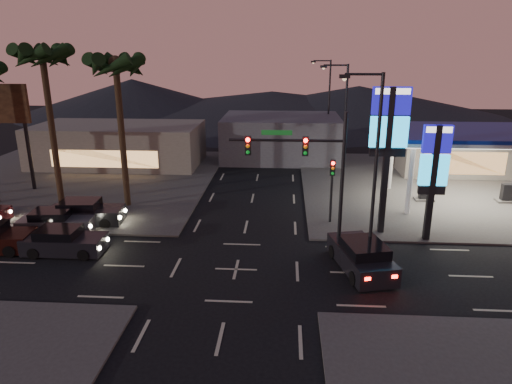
# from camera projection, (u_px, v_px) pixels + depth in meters

# --- Properties ---
(ground) EXTENTS (140.00, 140.00, 0.00)m
(ground) POSITION_uv_depth(u_px,v_px,m) (236.00, 269.00, 23.89)
(ground) COLOR black
(ground) RESTS_ON ground
(corner_lot_ne) EXTENTS (24.00, 24.00, 0.12)m
(corner_lot_ne) POSITION_uv_depth(u_px,v_px,m) (447.00, 187.00, 38.12)
(corner_lot_ne) COLOR #47443F
(corner_lot_ne) RESTS_ON ground
(corner_lot_nw) EXTENTS (24.00, 24.00, 0.12)m
(corner_lot_nw) POSITION_uv_depth(u_px,v_px,m) (75.00, 180.00, 40.11)
(corner_lot_nw) COLOR #47443F
(corner_lot_nw) RESTS_ON ground
(gas_station) EXTENTS (12.20, 8.20, 5.47)m
(gas_station) POSITION_uv_depth(u_px,v_px,m) (474.00, 136.00, 32.81)
(gas_station) COLOR silver
(gas_station) RESTS_ON ground
(convenience_store) EXTENTS (10.00, 6.00, 4.00)m
(convenience_store) POSITION_uv_depth(u_px,v_px,m) (453.00, 151.00, 42.18)
(convenience_store) COLOR #726B5B
(convenience_store) RESTS_ON ground
(pylon_sign_tall) EXTENTS (2.20, 0.35, 9.00)m
(pylon_sign_tall) POSITION_uv_depth(u_px,v_px,m) (389.00, 132.00, 26.69)
(pylon_sign_tall) COLOR black
(pylon_sign_tall) RESTS_ON ground
(pylon_sign_short) EXTENTS (1.60, 0.35, 7.00)m
(pylon_sign_short) POSITION_uv_depth(u_px,v_px,m) (434.00, 166.00, 26.10)
(pylon_sign_short) COLOR black
(pylon_sign_short) RESTS_ON ground
(traffic_signal_mast) EXTENTS (6.10, 0.39, 8.00)m
(traffic_signal_mast) POSITION_uv_depth(u_px,v_px,m) (310.00, 165.00, 23.99)
(traffic_signal_mast) COLOR black
(traffic_signal_mast) RESTS_ON ground
(pedestal_signal) EXTENTS (0.32, 0.39, 4.30)m
(pedestal_signal) POSITION_uv_depth(u_px,v_px,m) (332.00, 181.00, 29.33)
(pedestal_signal) COLOR black
(pedestal_signal) RESTS_ON ground
(streetlight_near) EXTENTS (2.14, 0.25, 10.00)m
(streetlight_near) POSITION_uv_depth(u_px,v_px,m) (372.00, 161.00, 22.72)
(streetlight_near) COLOR black
(streetlight_near) RESTS_ON ground
(streetlight_mid) EXTENTS (2.14, 0.25, 10.00)m
(streetlight_mid) POSITION_uv_depth(u_px,v_px,m) (342.00, 121.00, 35.10)
(streetlight_mid) COLOR black
(streetlight_mid) RESTS_ON ground
(streetlight_far) EXTENTS (2.14, 0.25, 10.00)m
(streetlight_far) POSITION_uv_depth(u_px,v_px,m) (327.00, 102.00, 48.43)
(streetlight_far) COLOR black
(streetlight_far) RESTS_ON ground
(palm_a) EXTENTS (4.41, 4.41, 10.86)m
(palm_a) POSITION_uv_depth(u_px,v_px,m) (116.00, 74.00, 30.68)
(palm_a) COLOR black
(palm_a) RESTS_ON ground
(palm_b) EXTENTS (4.41, 4.41, 11.46)m
(palm_b) POSITION_uv_depth(u_px,v_px,m) (43.00, 66.00, 30.83)
(palm_b) COLOR black
(palm_b) RESTS_ON ground
(building_far_west) EXTENTS (16.00, 8.00, 4.00)m
(building_far_west) POSITION_uv_depth(u_px,v_px,m) (119.00, 145.00, 45.12)
(building_far_west) COLOR #726B5B
(building_far_west) RESTS_ON ground
(building_far_mid) EXTENTS (12.00, 9.00, 4.40)m
(building_far_mid) POSITION_uv_depth(u_px,v_px,m) (281.00, 137.00, 47.87)
(building_far_mid) COLOR #4C4C51
(building_far_mid) RESTS_ON ground
(hill_left) EXTENTS (40.00, 40.00, 6.00)m
(hill_left) POSITION_uv_depth(u_px,v_px,m) (133.00, 96.00, 81.68)
(hill_left) COLOR black
(hill_left) RESTS_ON ground
(hill_right) EXTENTS (50.00, 50.00, 5.00)m
(hill_right) POSITION_uv_depth(u_px,v_px,m) (358.00, 101.00, 79.35)
(hill_right) COLOR black
(hill_right) RESTS_ON ground
(hill_center) EXTENTS (60.00, 60.00, 4.00)m
(hill_center) POSITION_uv_depth(u_px,v_px,m) (272.00, 103.00, 80.43)
(hill_center) COLOR black
(hill_center) RESTS_ON ground
(car_lane_a_front) EXTENTS (4.59, 1.97, 1.49)m
(car_lane_a_front) POSITION_uv_depth(u_px,v_px,m) (64.00, 242.00, 25.63)
(car_lane_a_front) COLOR black
(car_lane_a_front) RESTS_ON ground
(car_lane_b_front) EXTENTS (4.71, 2.34, 1.49)m
(car_lane_b_front) POSITION_uv_depth(u_px,v_px,m) (56.00, 222.00, 28.51)
(car_lane_b_front) COLOR #5C5C5F
(car_lane_b_front) RESTS_ON ground
(car_lane_b_mid) EXTENTS (5.07, 2.39, 1.61)m
(car_lane_b_mid) POSITION_uv_depth(u_px,v_px,m) (85.00, 213.00, 29.94)
(car_lane_b_mid) COLOR black
(car_lane_b_mid) RESTS_ON ground
(suv_station) EXTENTS (3.16, 5.27, 1.65)m
(suv_station) POSITION_uv_depth(u_px,v_px,m) (362.00, 256.00, 23.64)
(suv_station) COLOR black
(suv_station) RESTS_ON ground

